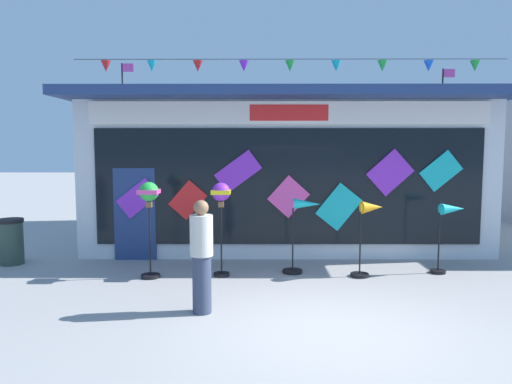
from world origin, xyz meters
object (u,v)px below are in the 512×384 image
Objects in this scene: wind_spinner_left at (221,201)px; wind_spinner_center_left at (302,223)px; wind_spinner_far_left at (149,202)px; wind_spinner_center_right at (369,224)px; wind_spinner_right at (449,221)px; kite_shop_building at (282,169)px; person_mid_plaza at (202,256)px; trash_bin at (11,241)px.

wind_spinner_center_left is (1.55, 0.23, -0.46)m from wind_spinner_left.
wind_spinner_far_left is 2.93m from wind_spinner_center_left.
wind_spinner_center_left is at bearing 168.07° from wind_spinner_center_right.
wind_spinner_center_left is 2.84m from wind_spinner_right.
kite_shop_building is at bearing 92.96° from wind_spinner_center_left.
kite_shop_building is 7.01× the size of wind_spinner_right.
wind_spinner_left is 1.22× the size of wind_spinner_center_left.
wind_spinner_right is at bearing 74.08° from person_mid_plaza.
person_mid_plaza is 5.24m from trash_bin.
wind_spinner_left reaches higher than person_mid_plaza.
wind_spinner_center_left is (2.88, 0.35, -0.44)m from wind_spinner_far_left.
wind_spinner_center_right is 0.86× the size of person_mid_plaza.
wind_spinner_right is at bearing 3.52° from wind_spinner_far_left.
kite_shop_building reaches higher than person_mid_plaza.
wind_spinner_right is (1.62, 0.26, 0.02)m from wind_spinner_center_right.
wind_spinner_right is (2.84, 0.00, 0.04)m from wind_spinner_center_left.
trash_bin is (-4.48, 0.91, -0.96)m from wind_spinner_left.
person_mid_plaza is (1.20, -1.89, -0.57)m from wind_spinner_far_left.
person_mid_plaza is at bearing -57.59° from wind_spinner_far_left.
wind_spinner_center_left is 6.09m from trash_bin.
person_mid_plaza is at bearing -93.71° from wind_spinner_left.
wind_spinner_right is at bearing 0.02° from wind_spinner_center_left.
kite_shop_building is 5.07m from wind_spinner_right.
wind_spinner_center_right is (4.10, 0.09, -0.41)m from wind_spinner_far_left.
trash_bin is at bearing 175.67° from wind_spinner_right.
person_mid_plaza is at bearing -126.92° from wind_spinner_center_left.
wind_spinner_right is 0.82× the size of person_mid_plaza.
wind_spinner_far_left is 1.32× the size of wind_spinner_right.
wind_spinner_center_left is at bearing -87.04° from kite_shop_building.
wind_spinner_far_left is (-2.67, -4.32, -0.43)m from kite_shop_building.
kite_shop_building reaches higher than wind_spinner_center_right.
wind_spinner_right is (5.72, 0.35, -0.40)m from wind_spinner_far_left.
wind_spinner_center_right is (1.22, -0.26, 0.03)m from wind_spinner_center_left.
wind_spinner_far_left is 1.01× the size of wind_spinner_left.
trash_bin is (-5.82, -3.30, -1.37)m from kite_shop_building.
trash_bin is at bearing 168.57° from wind_spinner_left.
wind_spinner_center_left is at bearing 8.51° from wind_spinner_left.
wind_spinner_far_left is at bearing -174.87° from wind_spinner_left.
wind_spinner_right is at bearing -4.33° from trash_bin.
trash_bin is at bearing -166.03° from person_mid_plaza.
wind_spinner_far_left reaches higher than wind_spinner_right.
kite_shop_building is 4.54m from wind_spinner_center_right.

